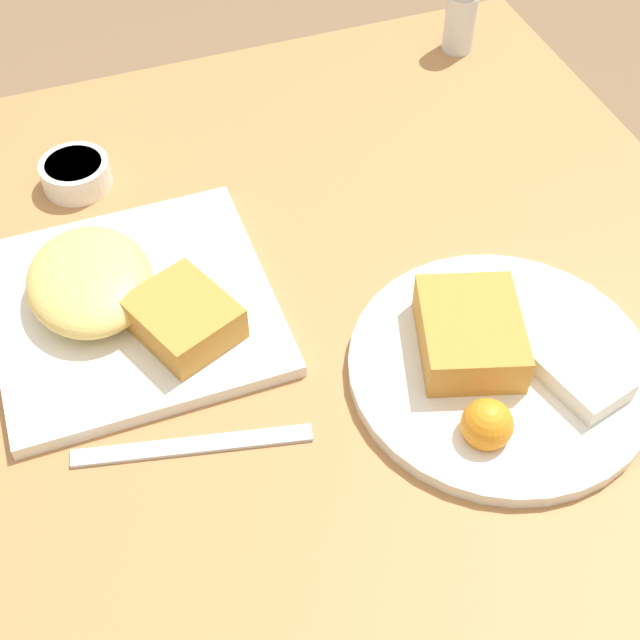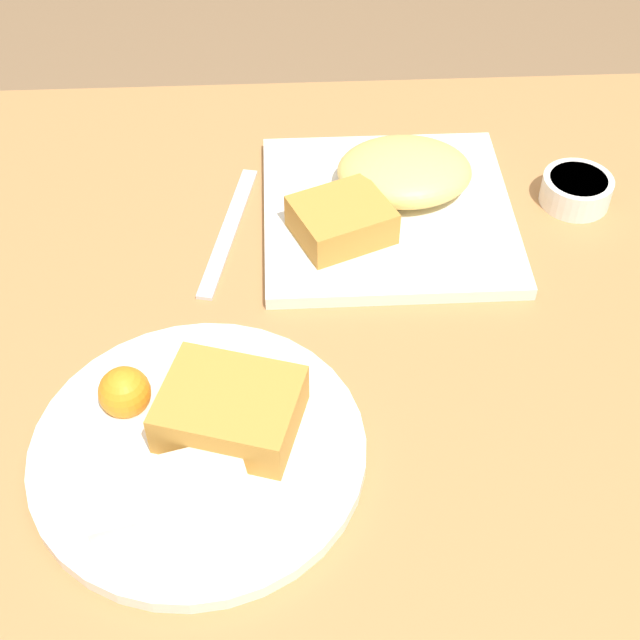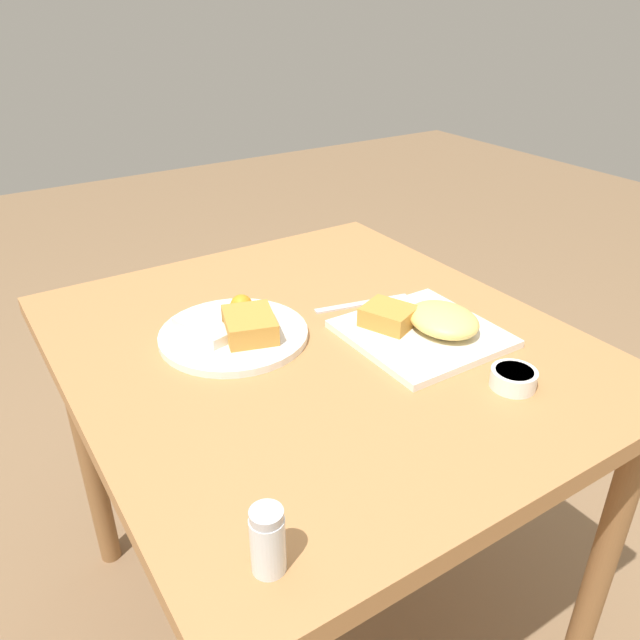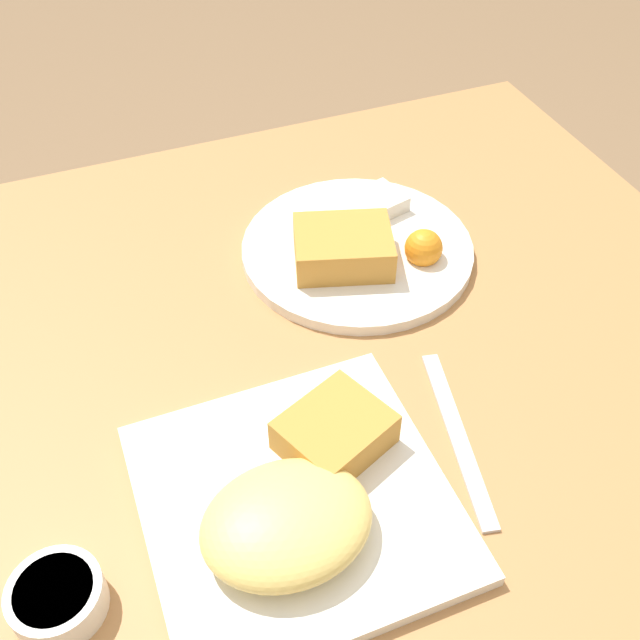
% 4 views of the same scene
% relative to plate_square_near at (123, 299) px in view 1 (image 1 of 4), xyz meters
% --- Properties ---
extents(ground_plane, '(8.00, 8.00, 0.00)m').
position_rel_plate_square_near_xyz_m(ground_plane, '(0.09, 0.17, -0.77)').
color(ground_plane, '#846647').
extents(dining_table, '(0.97, 0.87, 0.74)m').
position_rel_plate_square_near_xyz_m(dining_table, '(0.09, 0.17, -0.11)').
color(dining_table, '#B27A47').
rests_on(dining_table, ground_plane).
extents(plate_square_near, '(0.26, 0.26, 0.06)m').
position_rel_plate_square_near_xyz_m(plate_square_near, '(0.00, 0.00, 0.00)').
color(plate_square_near, white).
rests_on(plate_square_near, dining_table).
extents(plate_oval_far, '(0.27, 0.27, 0.05)m').
position_rel_plate_square_near_xyz_m(plate_oval_far, '(0.18, 0.30, -0.01)').
color(plate_oval_far, white).
rests_on(plate_oval_far, dining_table).
extents(sauce_ramekin, '(0.07, 0.07, 0.03)m').
position_rel_plate_square_near_xyz_m(sauce_ramekin, '(-0.20, -0.01, -0.01)').
color(sauce_ramekin, white).
rests_on(sauce_ramekin, dining_table).
extents(salt_shaker, '(0.04, 0.04, 0.09)m').
position_rel_plate_square_near_xyz_m(salt_shaker, '(-0.30, 0.49, 0.02)').
color(salt_shaker, white).
rests_on(salt_shaker, dining_table).
extents(butter_knife, '(0.06, 0.20, 0.00)m').
position_rel_plate_square_near_xyz_m(butter_knife, '(0.17, 0.02, -0.02)').
color(butter_knife, silver).
rests_on(butter_knife, dining_table).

